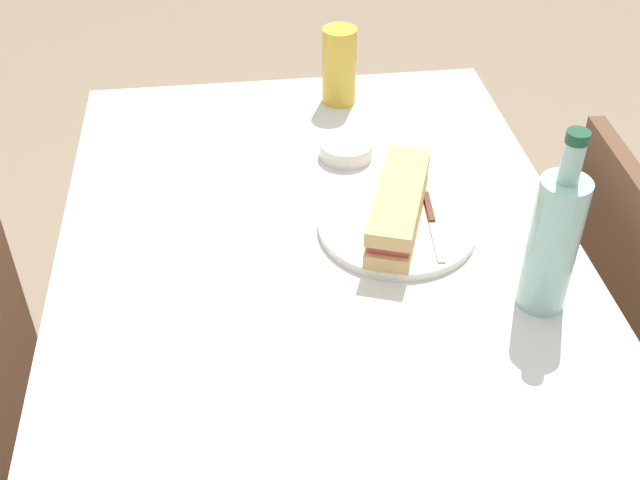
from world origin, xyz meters
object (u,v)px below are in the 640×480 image
object	(u,v)px
knife_near	(432,222)
water_bottle	(553,241)
baguette_sandwich_near	(399,206)
dining_table	(320,303)
olive_bowl	(346,149)
beer_glass	(339,66)
plate_near	(397,227)

from	to	relation	value
knife_near	water_bottle	xyz separation A→B (m)	(0.19, 0.12, 0.10)
baguette_sandwich_near	knife_near	size ratio (longest dim) A/B	1.45
dining_table	water_bottle	world-z (taller)	water_bottle
olive_bowl	knife_near	bearing A→B (deg)	23.54
baguette_sandwich_near	beer_glass	bearing A→B (deg)	-175.83
knife_near	beer_glass	distance (m)	0.46
plate_near	knife_near	bearing A→B (deg)	81.63
baguette_sandwich_near	knife_near	distance (m)	0.06
dining_table	olive_bowl	distance (m)	0.31
dining_table	beer_glass	world-z (taller)	beer_glass
plate_near	olive_bowl	bearing A→B (deg)	-168.10
baguette_sandwich_near	beer_glass	distance (m)	0.45
dining_table	beer_glass	size ratio (longest dim) A/B	7.47
beer_glass	dining_table	bearing A→B (deg)	-11.67
water_bottle	beer_glass	bearing A→B (deg)	-162.08
olive_bowl	dining_table	bearing A→B (deg)	-17.13
dining_table	olive_bowl	world-z (taller)	olive_bowl
beer_glass	olive_bowl	distance (m)	0.22
plate_near	beer_glass	distance (m)	0.45
dining_table	plate_near	size ratio (longest dim) A/B	4.54
plate_near	beer_glass	bearing A→B (deg)	-175.83
olive_bowl	plate_near	bearing A→B (deg)	11.90
plate_near	dining_table	bearing A→B (deg)	-75.07
dining_table	water_bottle	bearing A→B (deg)	62.44
plate_near	knife_near	world-z (taller)	knife_near
baguette_sandwich_near	knife_near	xyz separation A→B (m)	(0.01, 0.06, -0.03)
dining_table	water_bottle	xyz separation A→B (m)	(0.16, 0.30, 0.23)
baguette_sandwich_near	beer_glass	world-z (taller)	beer_glass
plate_near	water_bottle	distance (m)	0.28
plate_near	knife_near	xyz separation A→B (m)	(0.01, 0.06, 0.01)
dining_table	knife_near	distance (m)	0.23
baguette_sandwich_near	olive_bowl	world-z (taller)	baguette_sandwich_near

